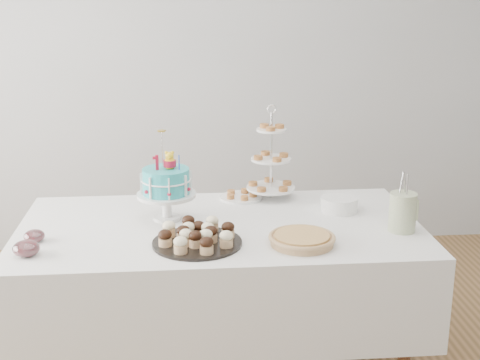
{
  "coord_description": "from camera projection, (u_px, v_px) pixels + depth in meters",
  "views": [
    {
      "loc": [
        -0.17,
        -2.7,
        1.88
      ],
      "look_at": [
        0.1,
        0.3,
        0.99
      ],
      "focal_mm": 50.0,
      "sensor_mm": 36.0,
      "label": 1
    }
  ],
  "objects": [
    {
      "name": "walls",
      "position": [
        223.0,
        118.0,
        2.75
      ],
      "size": [
        5.04,
        4.04,
        2.7
      ],
      "color": "#9EA1A3",
      "rests_on": "floor"
    },
    {
      "name": "table",
      "position": [
        220.0,
        268.0,
        3.26
      ],
      "size": [
        1.92,
        1.02,
        0.77
      ],
      "color": "silver",
      "rests_on": "floor"
    },
    {
      "name": "birthday_cake",
      "position": [
        167.0,
        196.0,
        3.24
      ],
      "size": [
        0.29,
        0.29,
        0.44
      ],
      "rotation": [
        0.0,
        0.0,
        0.14
      ],
      "color": "white",
      "rests_on": "table"
    },
    {
      "name": "cupcake_tray",
      "position": [
        197.0,
        235.0,
        2.95
      ],
      "size": [
        0.4,
        0.4,
        0.09
      ],
      "color": "black",
      "rests_on": "table"
    },
    {
      "name": "pie",
      "position": [
        302.0,
        239.0,
        2.95
      ],
      "size": [
        0.3,
        0.3,
        0.05
      ],
      "color": "tan",
      "rests_on": "table"
    },
    {
      "name": "tiered_stand",
      "position": [
        271.0,
        160.0,
        3.55
      ],
      "size": [
        0.26,
        0.26,
        0.51
      ],
      "color": "silver",
      "rests_on": "table"
    },
    {
      "name": "plate_stack",
      "position": [
        339.0,
        204.0,
        3.38
      ],
      "size": [
        0.19,
        0.19,
        0.07
      ],
      "color": "white",
      "rests_on": "table"
    },
    {
      "name": "pastry_plate",
      "position": [
        241.0,
        196.0,
        3.59
      ],
      "size": [
        0.23,
        0.23,
        0.03
      ],
      "color": "white",
      "rests_on": "table"
    },
    {
      "name": "jam_bowl_a",
      "position": [
        26.0,
        249.0,
        2.83
      ],
      "size": [
        0.11,
        0.11,
        0.07
      ],
      "color": "silver",
      "rests_on": "table"
    },
    {
      "name": "jam_bowl_b",
      "position": [
        34.0,
        236.0,
        2.98
      ],
      "size": [
        0.09,
        0.09,
        0.06
      ],
      "color": "silver",
      "rests_on": "table"
    },
    {
      "name": "utensil_pitcher",
      "position": [
        403.0,
        211.0,
        3.09
      ],
      "size": [
        0.13,
        0.13,
        0.28
      ],
      "rotation": [
        0.0,
        0.0,
        -0.43
      ],
      "color": "beige",
      "rests_on": "table"
    }
  ]
}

